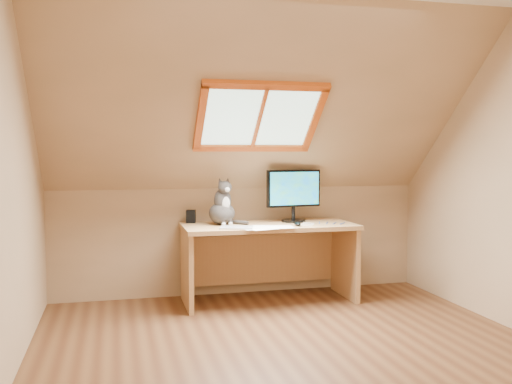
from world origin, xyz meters
name	(u,v)px	position (x,y,z in m)	size (l,w,h in m)	color
ground	(298,356)	(0.00, 0.00, 0.00)	(3.50, 3.50, 0.00)	brown
room_shell	(304,137)	(0.00, -0.09, 1.43)	(3.52, 3.52, 2.41)	tan
desk	(267,247)	(0.18, 1.45, 0.48)	(1.53, 0.67, 0.70)	tan
monitor	(294,192)	(0.44, 1.48, 0.97)	(0.52, 0.22, 0.48)	black
cat	(222,208)	(-0.23, 1.44, 0.85)	(0.29, 0.33, 0.42)	#3B3634
desk_speaker	(191,216)	(-0.49, 1.63, 0.76)	(0.08, 0.08, 0.12)	black
graphics_tablet	(237,227)	(-0.16, 1.18, 0.70)	(0.28, 0.20, 0.01)	#B2B2B7
mouse	(298,224)	(0.38, 1.20, 0.71)	(0.06, 0.10, 0.03)	black
papers	(270,228)	(0.12, 1.12, 0.70)	(0.35, 0.30, 0.01)	white
cables	(322,224)	(0.63, 1.26, 0.70)	(0.51, 0.26, 0.01)	silver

